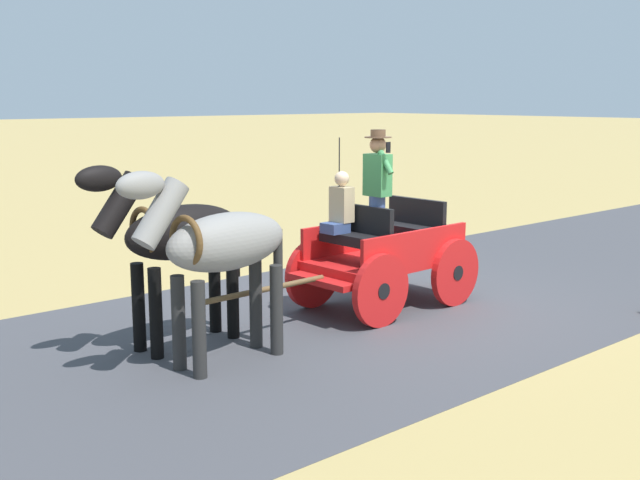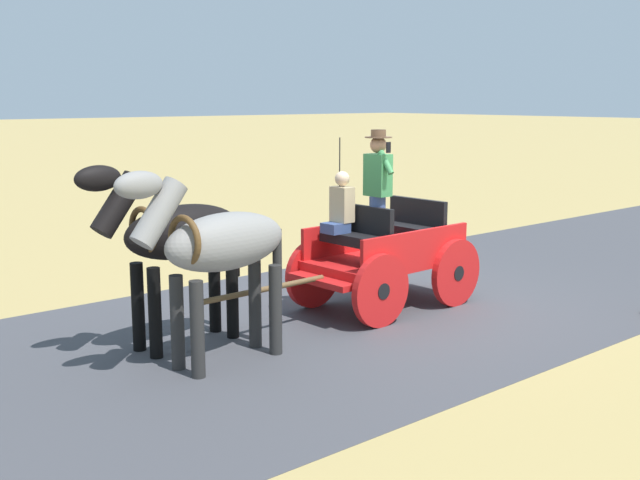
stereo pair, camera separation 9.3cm
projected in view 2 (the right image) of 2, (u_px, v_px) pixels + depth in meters
name	position (u px, v px, depth m)	size (l,w,h in m)	color
ground_plane	(410.00, 302.00, 11.19)	(200.00, 200.00, 0.00)	tan
road_surface	(410.00, 302.00, 11.19)	(5.85, 160.00, 0.01)	#424247
horse_drawn_carriage	(381.00, 251.00, 10.78)	(1.48, 4.51, 2.50)	red
horse_near_side	(218.00, 247.00, 8.38)	(0.68, 2.14, 2.21)	gray
horse_off_side	(176.00, 237.00, 9.00)	(0.65, 2.13, 2.21)	black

